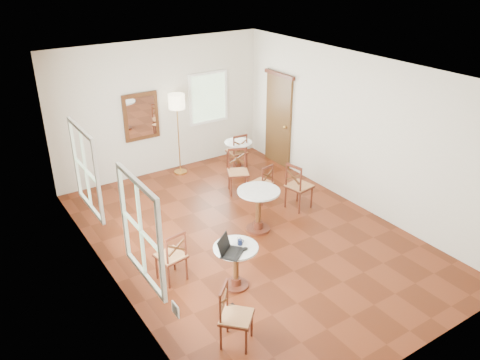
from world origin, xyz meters
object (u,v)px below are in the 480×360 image
(cafe_table_mid, at_px, (258,206))
(chair_mid_b, at_px, (298,186))
(chair_near_b, at_px, (235,316))
(power_adapter, at_px, (231,306))
(chair_back_b, at_px, (238,172))
(chair_mid_a, at_px, (262,183))
(mouse, at_px, (245,249))
(chair_back_a, at_px, (237,152))
(navy_mug, at_px, (240,242))
(floor_lamp, at_px, (177,107))
(chair_near_a, at_px, (172,256))
(cafe_table_near, at_px, (236,262))
(cafe_table_back, at_px, (238,152))
(water_glass, at_px, (239,241))
(laptop, at_px, (229,249))

(cafe_table_mid, xyz_separation_m, chair_mid_b, (1.15, 0.26, -0.02))
(chair_near_b, distance_m, power_adapter, 0.81)
(chair_mid_b, height_order, chair_back_b, chair_mid_b)
(chair_mid_a, height_order, chair_back_b, chair_back_b)
(mouse, bearing_deg, chair_back_a, 53.04)
(navy_mug, bearing_deg, cafe_table_mid, 45.04)
(chair_back_a, height_order, chair_back_b, chair_back_b)
(navy_mug, bearing_deg, mouse, -99.02)
(cafe_table_mid, height_order, floor_lamp, floor_lamp)
(chair_near_a, height_order, chair_back_a, chair_back_a)
(cafe_table_near, relative_size, chair_mid_b, 0.74)
(cafe_table_back, xyz_separation_m, water_glass, (-2.37, -3.64, 0.35))
(cafe_table_mid, height_order, chair_back_a, chair_back_a)
(floor_lamp, distance_m, mouse, 4.61)
(chair_near_a, relative_size, chair_back_b, 0.95)
(cafe_table_mid, height_order, cafe_table_back, cafe_table_mid)
(chair_near_b, xyz_separation_m, chair_back_a, (3.08, 4.67, 0.00))
(chair_near_a, distance_m, chair_near_b, 1.67)
(cafe_table_mid, height_order, power_adapter, cafe_table_mid)
(chair_back_b, bearing_deg, chair_near_a, -115.94)
(cafe_table_back, bearing_deg, chair_back_b, -123.50)
(chair_mid_b, distance_m, laptop, 2.99)
(chair_near_a, bearing_deg, water_glass, 132.54)
(chair_mid_b, bearing_deg, chair_back_b, 15.69)
(chair_mid_a, xyz_separation_m, navy_mug, (-1.88, -2.04, 0.35))
(chair_near_a, distance_m, chair_mid_a, 3.03)
(chair_near_a, relative_size, laptop, 1.90)
(cafe_table_back, xyz_separation_m, laptop, (-2.62, -3.76, 0.36))
(chair_mid_a, xyz_separation_m, power_adapter, (-2.30, -2.43, -0.39))
(chair_back_a, bearing_deg, floor_lamp, -20.35)
(chair_near_a, height_order, chair_mid_b, chair_mid_b)
(cafe_table_near, xyz_separation_m, navy_mug, (0.09, 0.01, 0.32))
(floor_lamp, relative_size, mouse, 17.27)
(chair_back_b, xyz_separation_m, floor_lamp, (-0.59, 1.54, 1.11))
(chair_mid_a, bearing_deg, laptop, 30.94)
(chair_back_b, relative_size, power_adapter, 8.62)
(chair_mid_a, relative_size, laptop, 1.77)
(floor_lamp, relative_size, water_glass, 16.59)
(cafe_table_near, height_order, cafe_table_mid, cafe_table_mid)
(chair_near_a, relative_size, chair_mid_b, 0.91)
(chair_near_a, bearing_deg, chair_back_a, -145.39)
(cafe_table_near, relative_size, power_adapter, 6.61)
(power_adapter, bearing_deg, chair_mid_a, 46.60)
(chair_near_b, distance_m, chair_mid_a, 4.01)
(cafe_table_mid, distance_m, chair_back_b, 1.62)
(chair_mid_a, relative_size, chair_mid_b, 0.85)
(chair_back_a, height_order, laptop, laptop)
(cafe_table_back, height_order, chair_back_a, chair_back_a)
(cafe_table_near, bearing_deg, navy_mug, 8.87)
(cafe_table_near, height_order, floor_lamp, floor_lamp)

